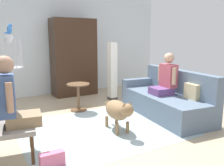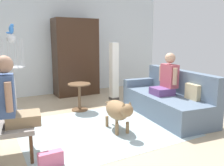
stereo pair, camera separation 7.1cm
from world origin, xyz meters
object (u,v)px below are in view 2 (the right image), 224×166
Objects in this scene: round_end_table at (79,95)px; parrot at (11,29)px; couch at (167,100)px; armchair at (0,121)px; person_on_couch at (167,78)px; bird_cage_stand at (14,70)px; armoire_cabinet at (76,57)px; person_on_armchair at (12,98)px; dog at (118,110)px; handbag at (51,159)px; column_lamp at (114,72)px.

round_end_table is 2.97× the size of parrot.
armchair is (-3.06, -0.35, 0.20)m from couch.
person_on_couch is 0.51× the size of bird_cage_stand.
armoire_cabinet reaches higher than armchair.
person_on_armchair reaches higher than armchair.
bird_cage_stand is at bearing 126.01° from dog.
handbag is at bearing -161.99° from couch.
bird_cage_stand reaches higher than column_lamp.
bird_cage_stand reaches higher than armchair.
bird_cage_stand reaches higher than person_on_armchair.
person_on_armchair is at bearing 126.10° from handbag.
armoire_cabinet is at bearing 56.76° from person_on_armchair.
parrot reaches higher than handbag.
column_lamp is (1.10, 0.46, 0.36)m from round_end_table.
parrot reaches higher than column_lamp.
dog is at bearing -54.30° from parrot.
armoire_cabinet is (0.48, 1.47, 0.67)m from round_end_table.
round_end_table is at bearing 95.78° from dog.
round_end_table is 0.29× the size of armoire_cabinet.
armchair is 0.98× the size of person_on_armchair.
dog is at bearing -53.99° from bird_cage_stand.
person_on_couch is 1.64m from column_lamp.
column_lamp is (2.30, -0.01, -1.00)m from parrot.
dog is at bearing -117.51° from column_lamp.
dog is 0.45× the size of armoire_cabinet.
armoire_cabinet reaches higher than person_on_couch.
armoire_cabinet is (-0.63, 1.00, 0.31)m from column_lamp.
armoire_cabinet is 3.91m from handbag.
armchair is at bearing -102.21° from parrot.
column_lamp reaches higher than armchair.
bird_cage_stand is 5.47× the size of handbag.
person_on_couch is at bearing -39.55° from round_end_table.
bird_cage_stand is 0.80m from parrot.
armoire_cabinet is at bearing 110.27° from couch.
column_lamp is 3.36m from handbag.
person_on_couch is at bearing 18.02° from handbag.
armoire_cabinet reaches higher than couch.
person_on_armchair is (0.15, -0.02, 0.28)m from armchair.
parrot is (-1.34, 1.86, 1.35)m from dog.
armchair reaches higher than dog.
parrot is (0.42, 1.96, 1.19)m from armchair.
couch reaches higher than handbag.
person_on_armchair is 3.56m from armoire_cabinet.
armchair is at bearing -144.42° from column_lamp.
parrot is at bearing 147.90° from person_on_couch.
armchair is 0.61× the size of column_lamp.
dog is at bearing 3.27° from armchair.
handbag is at bearing -88.26° from bird_cage_stand.
couch is at bearing 11.04° from dog.
person_on_armchair is at bearing -97.48° from bird_cage_stand.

